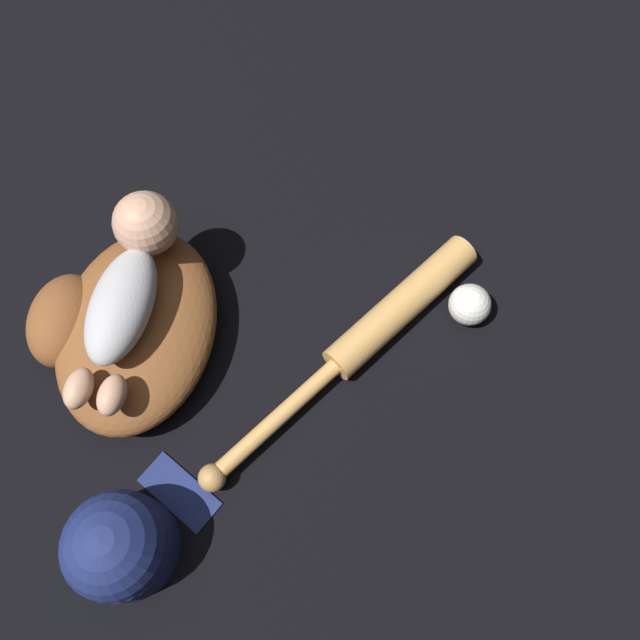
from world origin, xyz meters
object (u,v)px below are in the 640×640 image
baseball_bat (376,329)px  baseball (470,305)px  baseball_cap (120,545)px  baby_figure (130,277)px  baseball_glove (125,327)px

baseball_bat → baseball: 0.17m
baseball_cap → baby_figure: bearing=3.3°
baseball → baby_figure: bearing=92.8°
baseball_bat → baby_figure: bearing=86.7°
baseball_glove → baseball: bearing=-83.0°
baseball_glove → baseball_bat: 0.42m
baseball_glove → baseball_cap: size_ratio=1.73×
baseball_glove → baseball: baseball_glove is taller
baby_figure → baseball: size_ratio=4.96×
baseball_glove → baseball_bat: size_ratio=0.83×
baseball_glove → baby_figure: size_ratio=1.07×
baseball_bat → baseball_cap: bearing=134.6°
baby_figure → baseball_cap: size_ratio=1.61×
baseball_glove → baby_figure: baby_figure is taller
baseball → baseball_cap: baseball_cap is taller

